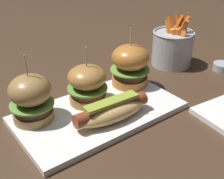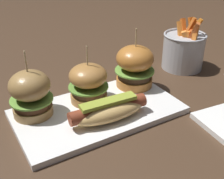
{
  "view_description": "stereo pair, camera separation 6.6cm",
  "coord_description": "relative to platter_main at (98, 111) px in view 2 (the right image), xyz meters",
  "views": [
    {
      "loc": [
        -0.31,
        -0.46,
        0.38
      ],
      "look_at": [
        0.04,
        0.0,
        0.05
      ],
      "focal_mm": 46.93,
      "sensor_mm": 36.0,
      "label": 1
    },
    {
      "loc": [
        -0.26,
        -0.5,
        0.38
      ],
      "look_at": [
        0.04,
        0.0,
        0.05
      ],
      "focal_mm": 46.93,
      "sensor_mm": 36.0,
      "label": 2
    }
  ],
  "objects": [
    {
      "name": "platter_main",
      "position": [
        0.0,
        0.0,
        0.0
      ],
      "size": [
        0.37,
        0.2,
        0.01
      ],
      "primitive_type": "cube",
      "color": "white",
      "rests_on": "ground"
    },
    {
      "name": "slider_right",
      "position": [
        0.14,
        0.05,
        0.06
      ],
      "size": [
        0.1,
        0.1,
        0.15
      ],
      "color": "#B46D2C",
      "rests_on": "platter_main"
    },
    {
      "name": "ground_plane",
      "position": [
        0.0,
        0.0,
        -0.01
      ],
      "size": [
        3.0,
        3.0,
        0.0
      ],
      "primitive_type": "plane",
      "color": "#422D1E"
    },
    {
      "name": "hot_dog",
      "position": [
        0.0,
        -0.05,
        0.03
      ],
      "size": [
        0.17,
        0.07,
        0.05
      ],
      "color": "tan",
      "rests_on": "platter_main"
    },
    {
      "name": "slider_center",
      "position": [
        0.0,
        0.05,
        0.05
      ],
      "size": [
        0.09,
        0.09,
        0.14
      ],
      "color": "#A87339",
      "rests_on": "platter_main"
    },
    {
      "name": "slider_left",
      "position": [
        -0.13,
        0.06,
        0.06
      ],
      "size": [
        0.09,
        0.09,
        0.15
      ],
      "color": "olive",
      "rests_on": "platter_main"
    },
    {
      "name": "fries_bucket",
      "position": [
        0.34,
        0.1,
        0.05
      ],
      "size": [
        0.12,
        0.12,
        0.15
      ],
      "color": "#B7BABF",
      "rests_on": "ground"
    }
  ]
}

